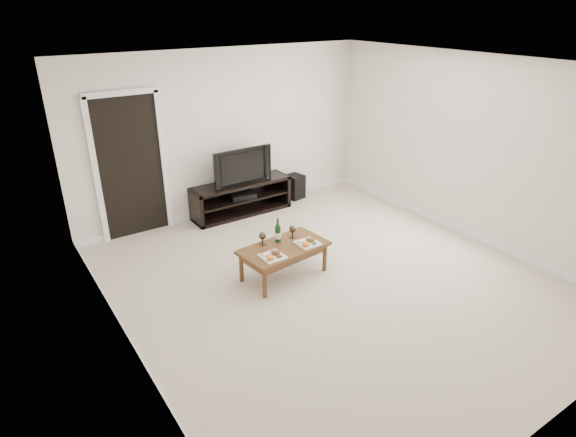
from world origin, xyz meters
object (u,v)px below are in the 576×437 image
(media_console, at_px, (241,198))
(coffee_table, at_px, (284,261))
(television, at_px, (240,165))
(subwoofer, at_px, (295,187))

(media_console, xyz_separation_m, coffee_table, (-0.52, -2.04, -0.07))
(television, bearing_deg, coffee_table, -105.04)
(television, height_order, coffee_table, television)
(media_console, xyz_separation_m, television, (0.00, 0.00, 0.57))
(subwoofer, bearing_deg, media_console, 173.74)
(coffee_table, bearing_deg, television, 75.76)
(subwoofer, bearing_deg, television, 173.74)
(television, relative_size, subwoofer, 2.39)
(media_console, xyz_separation_m, subwoofer, (1.12, 0.09, -0.06))
(media_console, height_order, coffee_table, media_console)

